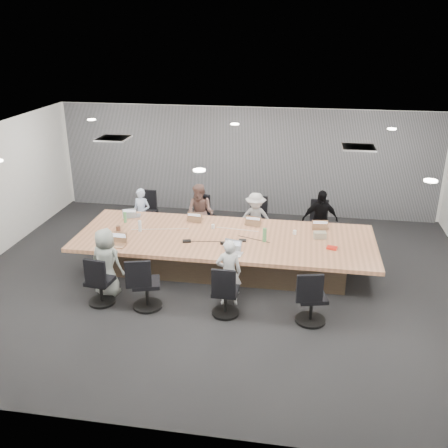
% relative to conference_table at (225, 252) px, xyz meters
% --- Properties ---
extents(floor, '(10.00, 8.00, 0.00)m').
position_rel_conference_table_xyz_m(floor, '(0.00, -0.50, -0.40)').
color(floor, black).
rests_on(floor, ground).
extents(ceiling, '(10.00, 8.00, 0.00)m').
position_rel_conference_table_xyz_m(ceiling, '(0.00, -0.50, 2.40)').
color(ceiling, white).
rests_on(ceiling, wall_back).
extents(wall_back, '(10.00, 0.00, 2.80)m').
position_rel_conference_table_xyz_m(wall_back, '(0.00, 3.50, 1.00)').
color(wall_back, silver).
rests_on(wall_back, ground).
extents(wall_front, '(10.00, 0.00, 2.80)m').
position_rel_conference_table_xyz_m(wall_front, '(0.00, -4.50, 1.00)').
color(wall_front, silver).
rests_on(wall_front, ground).
extents(curtain, '(9.80, 0.04, 2.80)m').
position_rel_conference_table_xyz_m(curtain, '(0.00, 3.42, 1.00)').
color(curtain, slate).
rests_on(curtain, ground).
extents(conference_table, '(6.00, 2.20, 0.74)m').
position_rel_conference_table_xyz_m(conference_table, '(0.00, 0.00, 0.00)').
color(conference_table, '#493829').
rests_on(conference_table, ground).
extents(chair_0, '(0.56, 0.56, 0.78)m').
position_rel_conference_table_xyz_m(chair_0, '(-2.20, 1.70, -0.01)').
color(chair_0, black).
rests_on(chair_0, ground).
extents(chair_1, '(0.62, 0.62, 0.74)m').
position_rel_conference_table_xyz_m(chair_1, '(-0.79, 1.70, -0.03)').
color(chair_1, black).
rests_on(chair_1, ground).
extents(chair_2, '(0.56, 0.56, 0.76)m').
position_rel_conference_table_xyz_m(chair_2, '(0.48, 1.70, -0.02)').
color(chair_2, black).
rests_on(chair_2, ground).
extents(chair_3, '(0.53, 0.53, 0.76)m').
position_rel_conference_table_xyz_m(chair_3, '(1.92, 1.70, -0.02)').
color(chair_3, black).
rests_on(chair_3, ground).
extents(chair_4, '(0.57, 0.57, 0.75)m').
position_rel_conference_table_xyz_m(chair_4, '(-1.99, -1.70, -0.03)').
color(chair_4, black).
rests_on(chair_4, ground).
extents(chair_5, '(0.69, 0.69, 0.82)m').
position_rel_conference_table_xyz_m(chair_5, '(-1.13, -1.70, 0.01)').
color(chair_5, black).
rests_on(chair_5, ground).
extents(chair_6, '(0.52, 0.52, 0.76)m').
position_rel_conference_table_xyz_m(chair_6, '(0.29, -1.70, -0.02)').
color(chair_6, black).
rests_on(chair_6, ground).
extents(chair_7, '(0.66, 0.66, 0.81)m').
position_rel_conference_table_xyz_m(chair_7, '(1.76, -1.70, 0.00)').
color(chair_7, black).
rests_on(chair_7, ground).
extents(person_0, '(0.48, 0.36, 1.19)m').
position_rel_conference_table_xyz_m(person_0, '(-2.20, 1.35, 0.20)').
color(person_0, silver).
rests_on(person_0, ground).
extents(laptop_0, '(0.35, 0.28, 0.02)m').
position_rel_conference_table_xyz_m(laptop_0, '(-2.20, 0.80, 0.35)').
color(laptop_0, '#B2B2B7').
rests_on(laptop_0, conference_table).
extents(person_1, '(0.76, 0.65, 1.37)m').
position_rel_conference_table_xyz_m(person_1, '(-0.79, 1.35, 0.28)').
color(person_1, brown).
rests_on(person_1, ground).
extents(laptop_1, '(0.35, 0.26, 0.02)m').
position_rel_conference_table_xyz_m(laptop_1, '(-0.79, 0.80, 0.35)').
color(laptop_1, '#8C6647').
rests_on(laptop_1, conference_table).
extents(person_2, '(0.81, 0.48, 1.24)m').
position_rel_conference_table_xyz_m(person_2, '(0.48, 1.35, 0.22)').
color(person_2, '#9F9F9F').
rests_on(person_2, ground).
extents(laptop_2, '(0.36, 0.27, 0.02)m').
position_rel_conference_table_xyz_m(laptop_2, '(0.48, 0.80, 0.35)').
color(laptop_2, '#8C6647').
rests_on(laptop_2, conference_table).
extents(person_3, '(0.87, 0.52, 1.38)m').
position_rel_conference_table_xyz_m(person_3, '(1.92, 1.35, 0.29)').
color(person_3, black).
rests_on(person_3, ground).
extents(laptop_3, '(0.35, 0.25, 0.02)m').
position_rel_conference_table_xyz_m(laptop_3, '(1.92, 0.80, 0.35)').
color(laptop_3, '#8C6647').
rests_on(laptop_3, conference_table).
extents(person_4, '(0.72, 0.54, 1.31)m').
position_rel_conference_table_xyz_m(person_4, '(-1.99, -1.35, 0.25)').
color(person_4, gray).
rests_on(person_4, ground).
extents(laptop_4, '(0.36, 0.26, 0.02)m').
position_rel_conference_table_xyz_m(laptop_4, '(-1.99, -0.80, 0.35)').
color(laptop_4, '#8C6647').
rests_on(laptop_4, conference_table).
extents(person_6, '(0.52, 0.40, 1.27)m').
position_rel_conference_table_xyz_m(person_6, '(0.29, -1.35, 0.23)').
color(person_6, silver).
rests_on(person_6, ground).
extents(laptop_6, '(0.37, 0.29, 0.02)m').
position_rel_conference_table_xyz_m(laptop_6, '(0.29, -0.80, 0.35)').
color(laptop_6, '#B2B2B7').
rests_on(laptop_6, conference_table).
extents(bottle_green_left, '(0.07, 0.07, 0.23)m').
position_rel_conference_table_xyz_m(bottle_green_left, '(-2.25, 0.40, 0.46)').
color(bottle_green_left, '#4F9A59').
rests_on(bottle_green_left, conference_table).
extents(bottle_green_right, '(0.08, 0.08, 0.28)m').
position_rel_conference_table_xyz_m(bottle_green_right, '(0.81, -0.12, 0.48)').
color(bottle_green_right, '#4F9A59').
rests_on(bottle_green_right, conference_table).
extents(bottle_clear, '(0.09, 0.09, 0.23)m').
position_rel_conference_table_xyz_m(bottle_clear, '(-1.78, -0.02, 0.45)').
color(bottle_clear, silver).
rests_on(bottle_clear, conference_table).
extents(cup_white_far, '(0.09, 0.09, 0.09)m').
position_rel_conference_table_xyz_m(cup_white_far, '(-0.31, 0.37, 0.38)').
color(cup_white_far, white).
rests_on(cup_white_far, conference_table).
extents(cup_white_near, '(0.08, 0.08, 0.09)m').
position_rel_conference_table_xyz_m(cup_white_near, '(1.39, 0.34, 0.38)').
color(cup_white_near, white).
rests_on(cup_white_near, conference_table).
extents(mug_brown, '(0.11, 0.11, 0.11)m').
position_rel_conference_table_xyz_m(mug_brown, '(-2.23, -0.08, 0.39)').
color(mug_brown, brown).
rests_on(mug_brown, conference_table).
extents(mic_left, '(0.19, 0.15, 0.03)m').
position_rel_conference_table_xyz_m(mic_left, '(-0.70, -0.39, 0.36)').
color(mic_left, black).
rests_on(mic_left, conference_table).
extents(mic_right, '(0.15, 0.10, 0.03)m').
position_rel_conference_table_xyz_m(mic_right, '(0.38, -0.17, 0.35)').
color(mic_right, black).
rests_on(mic_right, conference_table).
extents(stapler, '(0.15, 0.09, 0.06)m').
position_rel_conference_table_xyz_m(stapler, '(0.05, -0.43, 0.37)').
color(stapler, black).
rests_on(stapler, conference_table).
extents(canvas_bag, '(0.26, 0.19, 0.13)m').
position_rel_conference_table_xyz_m(canvas_bag, '(1.89, 0.23, 0.40)').
color(canvas_bag, '#9C967D').
rests_on(canvas_bag, conference_table).
extents(snack_packet, '(0.22, 0.17, 0.04)m').
position_rel_conference_table_xyz_m(snack_packet, '(2.12, -0.26, 0.36)').
color(snack_packet, red).
rests_on(snack_packet, conference_table).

